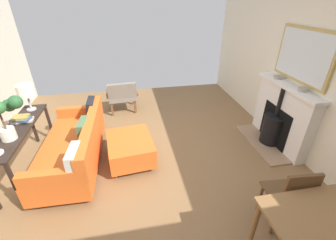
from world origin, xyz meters
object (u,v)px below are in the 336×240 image
Objects in this scene: mantel_bowl_far at (302,89)px; table_lamp_near_end at (26,91)px; sofa at (76,145)px; dining_chair_near_fireplace at (291,195)px; potted_plant at (1,114)px; armchair_accent at (122,95)px; console_table at (20,134)px; fireplace at (279,119)px; mantel_bowl_near at (278,77)px; book_stack at (21,119)px; ottoman at (130,148)px.

mantel_bowl_far is 4.20m from table_lamp_near_end.
dining_chair_near_fireplace is (-2.47, 1.60, 0.17)m from sofa.
table_lamp_near_end is 0.86m from potted_plant.
dining_chair_near_fireplace is at bearing 145.44° from table_lamp_near_end.
dining_chair_near_fireplace is (-1.75, 3.30, 0.09)m from armchair_accent.
armchair_accent is 1.29× the size of potted_plant.
console_table is 0.53m from potted_plant.
mantel_bowl_near is (-0.01, -0.32, 0.64)m from fireplace.
mantel_bowl_far reaches higher than mantel_bowl_near.
fireplace is at bearing 176.49° from book_stack.
book_stack reaches higher than ottoman.
mantel_bowl_far reaches higher than book_stack.
book_stack is (0.71, -0.19, 0.43)m from sofa.
console_table is (4.10, 0.26, -0.50)m from mantel_bowl_near.
mantel_bowl_near is at bearing -175.64° from sofa.
mantel_bowl_near is 3.12m from armchair_accent.
dining_chair_near_fireplace reaches higher than book_stack.
mantel_bowl_near is at bearing -172.51° from potted_plant.
ottoman is 1.20× the size of armchair_accent.
dining_chair_near_fireplace reaches higher than console_table.
sofa is (3.40, 0.26, -0.79)m from mantel_bowl_near.
console_table is 3.55m from dining_chair_near_fireplace.
mantel_bowl_far is at bearing 90.00° from mantel_bowl_near.
mantel_bowl_far reaches higher than fireplace.
dining_chair_near_fireplace is (-3.13, 1.32, -0.58)m from potted_plant.
mantel_bowl_near reaches higher than dining_chair_near_fireplace.
sofa is 2.10× the size of ottoman.
mantel_bowl_near is at bearing -172.04° from ottoman.
armchair_accent is 2.44× the size of book_stack.
sofa is 4.35× the size of table_lamp_near_end.
mantel_bowl_far reaches higher than dining_chair_near_fireplace.
console_table is (0.70, -0.00, 0.29)m from sofa.
sofa is at bearing 164.61° from book_stack.
mantel_bowl_far is 0.22× the size of potted_plant.
dining_chair_near_fireplace is at bearing 153.26° from console_table.
armchair_accent is at bearing -62.03° from dining_chair_near_fireplace.
dining_chair_near_fireplace is (0.91, 1.54, 0.02)m from fireplace.
ottoman is 1.81m from armchair_accent.
mantel_bowl_near is 3.50m from sofa.
ottoman is (2.58, 0.36, -0.88)m from mantel_bowl_near.
sofa is (3.38, -0.06, -0.15)m from fireplace.
sofa is 1.04m from potted_plant.
armchair_accent reaches higher than ottoman.
ottoman is 1.63m from book_stack.
ottoman is at bearing 7.96° from mantel_bowl_near.
table_lamp_near_end is 0.75× the size of potted_plant.
dining_chair_near_fireplace reaches higher than ottoman.
potted_plant is (4.06, -0.05, -0.05)m from mantel_bowl_far.
table_lamp_near_end is at bearing -90.45° from book_stack.
armchair_accent is 3.73m from dining_chair_near_fireplace.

